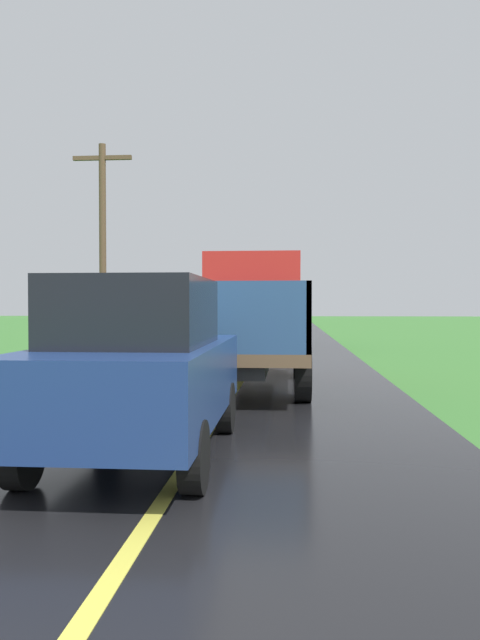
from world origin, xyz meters
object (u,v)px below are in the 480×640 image
object	(u,v)px
banana_truck_far	(269,311)
utility_pole_roadside	(103,246)
following_car	(141,365)
banana_truck_near	(251,317)

from	to	relation	value
banana_truck_far	utility_pole_roadside	distance (m)	9.96
following_car	utility_pole_roadside	bearing A→B (deg)	109.44
banana_truck_near	banana_truck_far	world-z (taller)	same
banana_truck_near	utility_pole_roadside	bearing A→B (deg)	136.17
banana_truck_near	following_car	size ratio (longest dim) A/B	1.42
banana_truck_near	utility_pole_roadside	world-z (taller)	utility_pole_roadside
utility_pole_roadside	following_car	bearing A→B (deg)	-70.56
utility_pole_roadside	following_car	xyz separation A→B (m)	(3.82, -10.82, -2.36)
banana_truck_near	following_car	world-z (taller)	banana_truck_near
utility_pole_roadside	banana_truck_near	bearing A→B (deg)	-43.83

